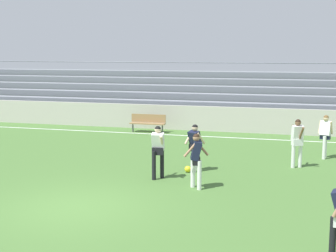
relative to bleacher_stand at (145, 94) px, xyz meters
name	(u,v)px	position (x,y,z in m)	size (l,w,h in m)	color
ground_plane	(76,207)	(3.40, -16.41, -1.49)	(160.00, 160.00, 0.00)	#477033
field_line_sideline	(181,135)	(3.40, -4.96, -1.49)	(44.00, 0.12, 0.01)	white
sideline_wall	(188,118)	(3.40, -3.33, -0.85)	(48.00, 0.16, 1.27)	#BCB7AD
bleacher_stand	(145,94)	(0.00, 0.00, 0.00)	(25.09, 4.44, 3.37)	#9EA3AD
bench_far_right	(148,121)	(1.58, -4.47, -0.94)	(1.80, 0.40, 0.90)	#99754C
player_white_wide_left	(158,147)	(4.66, -13.07, -0.46)	(0.46, 0.67, 1.72)	black
player_dark_pressing_high	(195,144)	(5.57, -11.75, -0.53)	(0.69, 0.51, 1.62)	white
player_dark_on_ball	(196,156)	(6.07, -13.83, -0.50)	(0.71, 0.47, 1.66)	white
player_white_overlapping	(297,139)	(8.93, -10.31, -0.46)	(0.47, 0.64, 1.72)	white
player_white_trailing_run	(325,133)	(9.94, -8.48, -0.50)	(0.56, 0.48, 1.67)	white
soccer_ball	(188,169)	(5.39, -12.00, -1.38)	(0.22, 0.22, 0.22)	yellow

